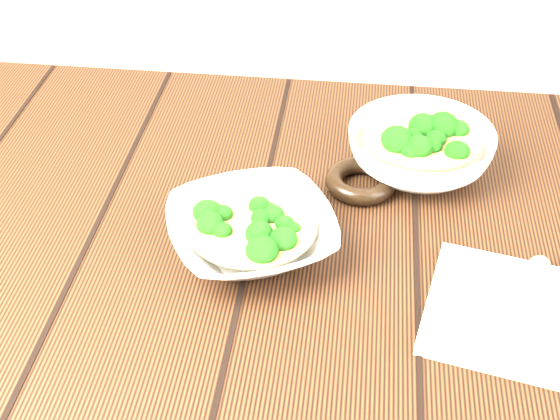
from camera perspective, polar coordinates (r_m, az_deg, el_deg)
name	(u,v)px	position (r m, az deg, el deg)	size (l,w,h in m)	color
table	(271,304)	(1.05, -0.68, -6.92)	(1.20, 0.80, 0.75)	#351E0F
soup_bowl_front	(252,231)	(0.93, -2.08, -1.55)	(0.26, 0.26, 0.06)	silver
soup_bowl_back	(420,148)	(1.08, 10.22, 4.46)	(0.22, 0.22, 0.07)	silver
trivet	(361,181)	(1.04, 5.94, 2.14)	(0.10, 0.10, 0.02)	black
napkin	(527,317)	(0.90, 17.64, -7.49)	(0.22, 0.18, 0.01)	beige
spoon_left	(528,287)	(0.92, 17.72, -5.38)	(0.09, 0.17, 0.01)	#A29C8F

